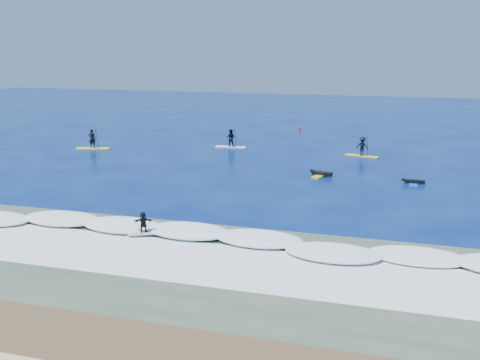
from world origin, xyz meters
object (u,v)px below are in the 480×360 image
(prone_paddler_far, at_px, (413,182))
(marker_buoy, at_px, (299,129))
(sup_paddler_left, at_px, (92,142))
(prone_paddler_near, at_px, (321,174))
(wave_surfer, at_px, (143,224))
(sup_paddler_right, at_px, (362,148))
(sup_paddler_center, at_px, (231,140))

(prone_paddler_far, xyz_separation_m, marker_buoy, (-12.73, 23.77, 0.10))
(sup_paddler_left, xyz_separation_m, prone_paddler_near, (23.72, -5.31, -0.56))
(prone_paddler_far, relative_size, wave_surfer, 1.22)
(sup_paddler_left, relative_size, prone_paddler_near, 1.41)
(sup_paddler_right, bearing_deg, prone_paddler_far, -50.72)
(sup_paddler_right, distance_m, marker_buoy, 16.51)
(sup_paddler_right, height_order, prone_paddler_near, sup_paddler_right)
(sup_paddler_right, height_order, marker_buoy, sup_paddler_right)
(sup_paddler_left, bearing_deg, prone_paddler_far, -25.07)
(sup_paddler_left, bearing_deg, sup_paddler_right, -6.36)
(prone_paddler_far, bearing_deg, marker_buoy, 28.24)
(wave_surfer, xyz_separation_m, marker_buoy, (1.74, 39.73, -0.47))
(sup_paddler_right, xyz_separation_m, marker_buoy, (-8.38, 14.21, -0.60))
(sup_paddler_right, relative_size, prone_paddler_far, 1.50)
(sup_paddler_left, relative_size, wave_surfer, 1.96)
(sup_paddler_right, relative_size, prone_paddler_near, 1.31)
(sup_paddler_center, xyz_separation_m, marker_buoy, (4.85, 13.14, -0.57))
(sup_paddler_center, bearing_deg, marker_buoy, 67.55)
(prone_paddler_far, bearing_deg, prone_paddler_near, 84.25)
(sup_paddler_left, relative_size, sup_paddler_right, 1.08)
(sup_paddler_center, bearing_deg, wave_surfer, -85.54)
(sup_paddler_left, relative_size, sup_paddler_center, 1.09)
(prone_paddler_far, bearing_deg, sup_paddler_center, 58.92)
(sup_paddler_center, distance_m, wave_surfer, 26.77)
(wave_surfer, bearing_deg, marker_buoy, 63.43)
(sup_paddler_right, relative_size, marker_buoy, 5.48)
(prone_paddler_near, relative_size, prone_paddler_far, 1.15)
(sup_paddler_left, bearing_deg, marker_buoy, 30.57)
(prone_paddler_near, height_order, marker_buoy, marker_buoy)
(sup_paddler_left, height_order, sup_paddler_right, sup_paddler_left)
(wave_surfer, bearing_deg, prone_paddler_near, 41.90)
(prone_paddler_near, bearing_deg, sup_paddler_right, 0.09)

